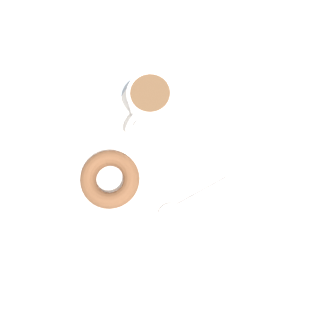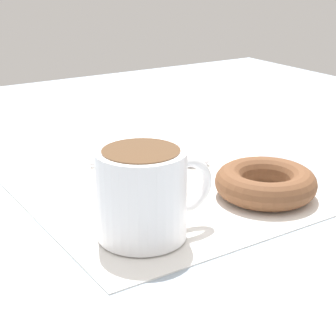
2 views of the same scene
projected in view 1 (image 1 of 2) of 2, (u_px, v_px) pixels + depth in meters
ground_plane at (163, 181)px, 68.09cm from camera, size 120.00×120.00×2.00cm
napkin at (168, 170)px, 67.29cm from camera, size 30.10×30.10×0.30cm
coffee_cup at (150, 102)px, 65.28cm from camera, size 10.95×7.83×7.99cm
donut at (110, 179)px, 65.38cm from camera, size 10.44×10.44×2.85cm
spoon at (178, 205)px, 65.54cm from camera, size 13.09×8.19×0.90cm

